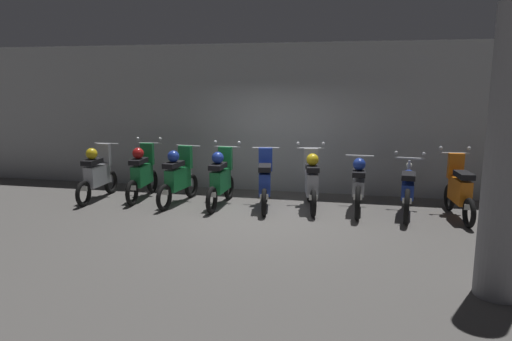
# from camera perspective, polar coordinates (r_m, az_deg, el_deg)

# --- Properties ---
(ground_plane) EXTENTS (80.00, 80.00, 0.00)m
(ground_plane) POSITION_cam_1_polar(r_m,az_deg,el_deg) (8.85, 0.20, -5.74)
(ground_plane) COLOR #565451
(back_wall) EXTENTS (16.00, 0.30, 3.36)m
(back_wall) POSITION_cam_1_polar(r_m,az_deg,el_deg) (10.87, 2.82, 6.33)
(back_wall) COLOR #9EA0A3
(back_wall) RESTS_ON ground
(motorbike_slot_0) EXTENTS (0.56, 1.68, 1.18)m
(motorbike_slot_0) POSITION_cam_1_polar(r_m,az_deg,el_deg) (10.65, -18.66, -0.36)
(motorbike_slot_0) COLOR black
(motorbike_slot_0) RESTS_ON ground
(motorbike_slot_1) EXTENTS (0.59, 1.68, 1.29)m
(motorbike_slot_1) POSITION_cam_1_polar(r_m,az_deg,el_deg) (10.45, -13.60, -0.28)
(motorbike_slot_1) COLOR black
(motorbike_slot_1) RESTS_ON ground
(motorbike_slot_2) EXTENTS (0.56, 1.68, 1.18)m
(motorbike_slot_2) POSITION_cam_1_polar(r_m,az_deg,el_deg) (9.87, -9.38, -0.77)
(motorbike_slot_2) COLOR black
(motorbike_slot_2) RESTS_ON ground
(motorbike_slot_3) EXTENTS (0.59, 1.68, 1.29)m
(motorbike_slot_3) POSITION_cam_1_polar(r_m,az_deg,el_deg) (9.59, -4.28, -0.97)
(motorbike_slot_3) COLOR black
(motorbike_slot_3) RESTS_ON ground
(motorbike_slot_4) EXTENTS (0.56, 1.67, 1.18)m
(motorbike_slot_4) POSITION_cam_1_polar(r_m,az_deg,el_deg) (9.43, 1.10, -1.41)
(motorbike_slot_4) COLOR black
(motorbike_slot_4) RESTS_ON ground
(motorbike_slot_5) EXTENTS (0.58, 1.67, 1.29)m
(motorbike_slot_5) POSITION_cam_1_polar(r_m,az_deg,el_deg) (9.42, 6.73, -1.24)
(motorbike_slot_5) COLOR black
(motorbike_slot_5) RESTS_ON ground
(motorbike_slot_6) EXTENTS (0.56, 1.95, 1.08)m
(motorbike_slot_6) POSITION_cam_1_polar(r_m,az_deg,el_deg) (9.41, 12.32, -1.69)
(motorbike_slot_6) COLOR black
(motorbike_slot_6) RESTS_ON ground
(motorbike_slot_7) EXTENTS (0.59, 1.95, 1.15)m
(motorbike_slot_7) POSITION_cam_1_polar(r_m,az_deg,el_deg) (9.39, 17.91, -2.20)
(motorbike_slot_7) COLOR black
(motorbike_slot_7) RESTS_ON ground
(motorbike_slot_8) EXTENTS (0.59, 1.68, 1.29)m
(motorbike_slot_8) POSITION_cam_1_polar(r_m,az_deg,el_deg) (9.49, 23.40, -2.22)
(motorbike_slot_8) COLOR black
(motorbike_slot_8) RESTS_ON ground
(support_pillar) EXTENTS (0.55, 0.55, 3.36)m
(support_pillar) POSITION_cam_1_polar(r_m,az_deg,el_deg) (6.04, 28.48, 1.54)
(support_pillar) COLOR gray
(support_pillar) RESTS_ON ground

